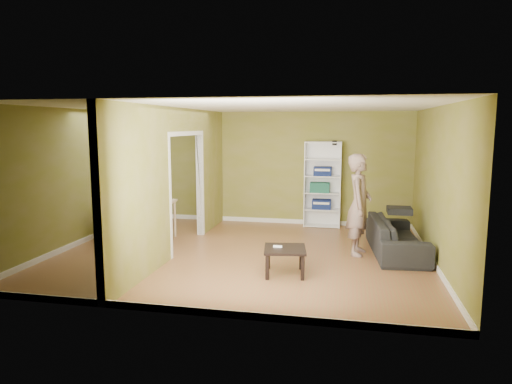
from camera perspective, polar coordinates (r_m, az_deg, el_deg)
room_shell at (r=8.02m, az=-1.68°, el=1.25°), size 6.50×6.50×6.50m
partition at (r=8.38m, az=-9.70°, el=1.44°), size 0.22×5.50×2.60m
wall_speaker at (r=10.46m, az=9.80°, el=6.07°), size 0.10×0.10×0.10m
sofa at (r=8.60m, az=17.15°, el=-4.69°), size 2.20×1.08×0.81m
person at (r=8.24m, az=12.81°, el=-0.48°), size 0.84×0.70×2.11m
bookshelf at (r=10.46m, az=8.33°, el=0.97°), size 0.81×0.36×1.93m
paper_box_navy_a at (r=10.47m, az=8.19°, el=-1.51°), size 0.42×0.27×0.21m
paper_box_teal at (r=10.42m, az=7.97°, el=0.57°), size 0.43×0.28×0.22m
paper_box_navy_b at (r=10.37m, az=8.33°, el=2.58°), size 0.39×0.26×0.20m
coffee_table at (r=7.09m, az=3.64°, el=-7.49°), size 0.63×0.63×0.42m
game_controller at (r=7.10m, az=2.73°, el=-6.80°), size 0.14×0.04×0.03m
dining_table at (r=9.39m, az=-14.18°, el=-1.65°), size 1.25×0.84×0.78m
chair_left at (r=9.73m, az=-17.74°, el=-2.58°), size 0.48×0.48×1.03m
chair_near at (r=8.90m, az=-15.70°, el=-3.62°), size 0.59×0.59×0.99m
chair_far at (r=9.97m, az=-12.47°, el=-2.36°), size 0.54×0.54×0.95m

